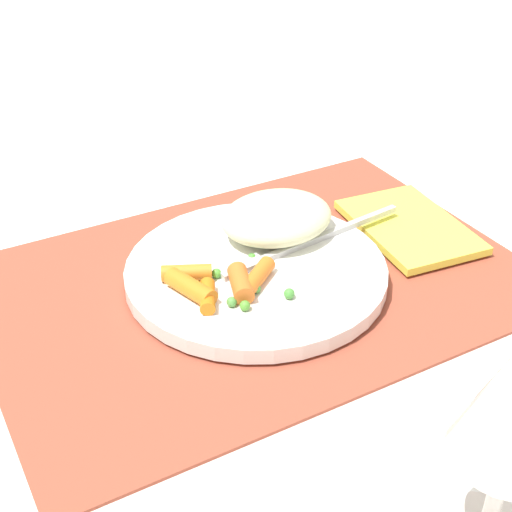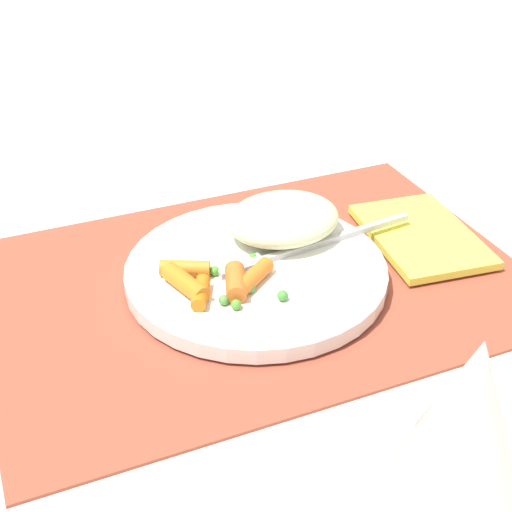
{
  "view_description": "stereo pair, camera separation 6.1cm",
  "coord_description": "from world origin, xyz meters",
  "px_view_note": "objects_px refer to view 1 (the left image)",
  "views": [
    {
      "loc": [
        0.27,
        0.48,
        0.39
      ],
      "look_at": [
        0.0,
        0.0,
        0.03
      ],
      "focal_mm": 51.4,
      "sensor_mm": 36.0,
      "label": 1
    },
    {
      "loc": [
        0.21,
        0.51,
        0.39
      ],
      "look_at": [
        0.0,
        0.0,
        0.03
      ],
      "focal_mm": 51.4,
      "sensor_mm": 36.0,
      "label": 2
    }
  ],
  "objects_px": {
    "plate": "(256,272)",
    "napkin": "(407,225)",
    "carrot_portion": "(217,283)",
    "fork": "(296,247)",
    "rice_mound": "(277,217)"
  },
  "relations": [
    {
      "from": "plate",
      "to": "napkin",
      "type": "height_order",
      "value": "plate"
    },
    {
      "from": "plate",
      "to": "carrot_portion",
      "type": "distance_m",
      "value": 0.05
    },
    {
      "from": "carrot_portion",
      "to": "fork",
      "type": "relative_size",
      "value": 0.46
    },
    {
      "from": "rice_mound",
      "to": "carrot_portion",
      "type": "xyz_separation_m",
      "value": [
        0.09,
        0.06,
        -0.01
      ]
    },
    {
      "from": "napkin",
      "to": "plate",
      "type": "bearing_deg",
      "value": 1.19
    },
    {
      "from": "rice_mound",
      "to": "fork",
      "type": "height_order",
      "value": "rice_mound"
    },
    {
      "from": "plate",
      "to": "carrot_portion",
      "type": "height_order",
      "value": "carrot_portion"
    },
    {
      "from": "plate",
      "to": "carrot_portion",
      "type": "relative_size",
      "value": 2.45
    },
    {
      "from": "plate",
      "to": "fork",
      "type": "distance_m",
      "value": 0.05
    },
    {
      "from": "carrot_portion",
      "to": "napkin",
      "type": "xyz_separation_m",
      "value": [
        -0.23,
        -0.02,
        -0.02
      ]
    },
    {
      "from": "carrot_portion",
      "to": "napkin",
      "type": "bearing_deg",
      "value": -174.68
    },
    {
      "from": "plate",
      "to": "napkin",
      "type": "relative_size",
      "value": 1.67
    },
    {
      "from": "rice_mound",
      "to": "fork",
      "type": "bearing_deg",
      "value": 92.59
    },
    {
      "from": "fork",
      "to": "napkin",
      "type": "distance_m",
      "value": 0.13
    },
    {
      "from": "plate",
      "to": "rice_mound",
      "type": "bearing_deg",
      "value": -138.77
    }
  ]
}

